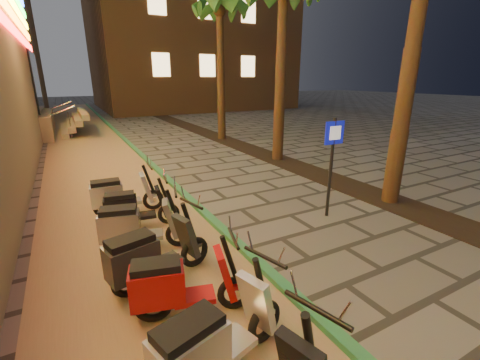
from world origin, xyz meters
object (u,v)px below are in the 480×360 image
scooter_7 (135,226)px  scooter_8 (133,208)px  scooter_9 (119,195)px  scooter_5 (177,286)px  scooter_6 (149,256)px  pedestrian_sign (332,154)px  scooter_4 (211,343)px

scooter_7 → scooter_8: scooter_7 is taller
scooter_9 → scooter_5: bearing=-84.7°
scooter_5 → scooter_8: scooter_5 is taller
scooter_6 → scooter_7: 1.15m
pedestrian_sign → scooter_5: 4.41m
pedestrian_sign → scooter_7: (-4.16, 0.45, -0.94)m
scooter_7 → scooter_8: bearing=96.3°
scooter_4 → scooter_5: size_ratio=1.06×
scooter_6 → scooter_9: (0.02, 3.00, -0.03)m
scooter_5 → scooter_8: size_ratio=1.06×
scooter_4 → scooter_7: scooter_4 is taller
pedestrian_sign → scooter_4: pedestrian_sign is taller
pedestrian_sign → scooter_5: (-4.02, -1.55, -0.95)m
scooter_4 → scooter_9: bearing=75.1°
scooter_8 → scooter_7: bearing=-89.8°
scooter_6 → scooter_8: size_ratio=1.12×
scooter_6 → scooter_7: (0.02, 1.15, -0.02)m
pedestrian_sign → scooter_9: size_ratio=1.39×
scooter_4 → scooter_5: (0.00, 1.08, -0.03)m
scooter_4 → scooter_7: (-0.14, 3.09, -0.02)m
scooter_5 → scooter_8: bearing=104.8°
scooter_7 → scooter_9: 1.84m
scooter_4 → scooter_8: bearing=73.4°
pedestrian_sign → scooter_6: size_ratio=1.32×
scooter_7 → scooter_8: 0.97m
pedestrian_sign → scooter_5: size_ratio=1.40×
scooter_6 → scooter_9: bearing=75.4°
pedestrian_sign → scooter_6: 4.33m
scooter_5 → scooter_9: 3.85m
scooter_4 → scooter_6: scooter_4 is taller
pedestrian_sign → scooter_7: 4.29m
scooter_4 → scooter_6: 1.94m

